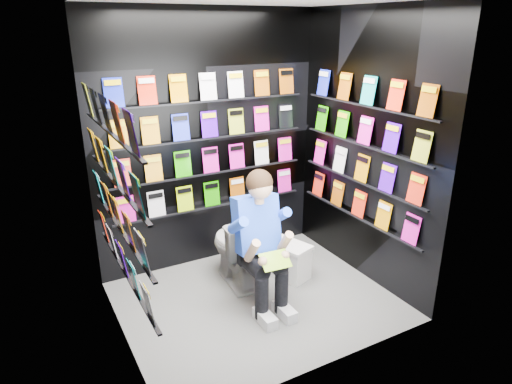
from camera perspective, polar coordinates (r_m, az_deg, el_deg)
floor at (r=4.38m, az=0.03°, el=-13.41°), size 2.40×2.40×0.00m
wall_back at (r=4.68m, az=-5.92°, el=6.21°), size 2.40×0.04×2.60m
wall_front at (r=3.03m, az=9.21°, el=-1.83°), size 2.40×0.04×2.60m
wall_left at (r=3.43m, az=-17.80°, el=0.09°), size 0.04×2.00×2.60m
wall_right at (r=4.50m, az=13.60°, el=5.16°), size 0.04×2.00×2.60m
comics_back at (r=4.66m, az=-5.77°, el=6.19°), size 2.10×0.06×1.37m
comics_left at (r=3.43m, az=-17.32°, el=0.26°), size 0.06×1.70×1.37m
comics_right at (r=4.48m, az=13.32°, el=5.18°), size 0.06×1.70×1.37m
toilet at (r=4.50m, az=-2.45°, el=-7.00°), size 0.48×0.78×0.73m
longbox at (r=4.70m, az=3.94°, el=-8.59°), size 0.37×0.49×0.33m
longbox_lid at (r=4.61m, az=3.99°, el=-6.60°), size 0.40×0.52×0.03m
reader at (r=4.02m, az=-0.11°, el=-4.09°), size 0.58×0.80×1.39m
held_comic at (r=3.84m, az=2.43°, el=-8.53°), size 0.26×0.17×0.11m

